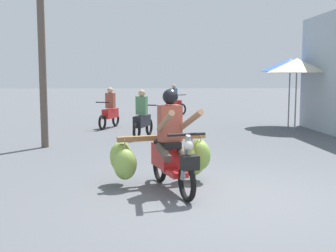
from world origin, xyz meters
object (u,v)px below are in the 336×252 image
(motorbike_main_loaded, at_px, (169,154))
(motorbike_distant_ahead_right, at_px, (110,112))
(market_umbrella_further_along, at_px, (297,66))
(motorbike_distant_ahead_left, at_px, (174,102))
(motorbike_distant_far_ahead, at_px, (142,119))
(utility_pole, at_px, (42,39))
(market_umbrella_near_shop, at_px, (290,65))

(motorbike_main_loaded, bearing_deg, motorbike_distant_ahead_right, 100.89)
(motorbike_main_loaded, height_order, market_umbrella_further_along, market_umbrella_further_along)
(motorbike_distant_ahead_left, xyz_separation_m, motorbike_distant_ahead_right, (-2.66, -5.59, 0.00))
(motorbike_distant_far_ahead, distance_m, utility_pole, 3.54)
(motorbike_main_loaded, xyz_separation_m, market_umbrella_further_along, (4.66, 7.04, 1.60))
(market_umbrella_further_along, xyz_separation_m, utility_pole, (-7.54, -3.05, 0.55))
(utility_pole, bearing_deg, market_umbrella_further_along, 22.03)
(motorbike_distant_ahead_right, bearing_deg, motorbike_distant_far_ahead, -66.57)
(motorbike_distant_ahead_left, xyz_separation_m, market_umbrella_near_shop, (3.64, -5.60, 1.60))
(market_umbrella_further_along, bearing_deg, market_umbrella_near_shop, 83.63)
(market_umbrella_near_shop, relative_size, market_umbrella_further_along, 1.02)
(motorbike_main_loaded, bearing_deg, market_umbrella_further_along, 56.49)
(motorbike_distant_far_ahead, distance_m, market_umbrella_further_along, 5.56)
(motorbike_main_loaded, xyz_separation_m, market_umbrella_near_shop, (4.76, 7.96, 1.64))
(motorbike_distant_ahead_right, bearing_deg, motorbike_distant_ahead_left, 64.53)
(motorbike_distant_far_ahead, height_order, utility_pole, utility_pole)
(motorbike_main_loaded, relative_size, utility_pole, 0.33)
(motorbike_distant_ahead_left, relative_size, motorbike_distant_far_ahead, 0.90)
(motorbike_distant_ahead_left, relative_size, utility_pole, 0.26)
(motorbike_distant_ahead_left, xyz_separation_m, utility_pole, (-4.00, -9.58, 2.12))
(motorbike_distant_ahead_left, distance_m, market_umbrella_further_along, 7.58)
(market_umbrella_further_along, bearing_deg, motorbike_distant_far_ahead, -162.34)
(market_umbrella_near_shop, height_order, utility_pole, utility_pole)
(motorbike_distant_ahead_left, height_order, market_umbrella_further_along, market_umbrella_further_along)
(motorbike_distant_ahead_left, height_order, market_umbrella_near_shop, market_umbrella_near_shop)
(motorbike_distant_ahead_right, relative_size, utility_pole, 0.29)
(motorbike_distant_ahead_right, bearing_deg, utility_pole, -108.59)
(motorbike_distant_ahead_right, xyz_separation_m, motorbike_distant_far_ahead, (1.11, -2.56, 0.00))
(motorbike_distant_far_ahead, height_order, market_umbrella_near_shop, market_umbrella_near_shop)
(motorbike_distant_ahead_left, relative_size, motorbike_distant_ahead_right, 0.90)
(motorbike_main_loaded, height_order, motorbike_distant_ahead_right, motorbike_main_loaded)
(market_umbrella_near_shop, xyz_separation_m, utility_pole, (-7.64, -3.98, 0.51))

